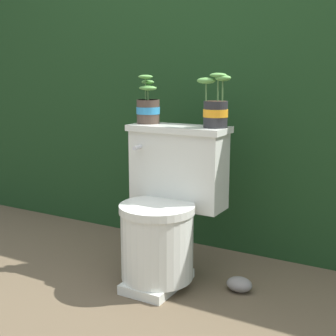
{
  "coord_description": "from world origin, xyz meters",
  "views": [
    {
      "loc": [
        1.0,
        -1.76,
        1.0
      ],
      "look_at": [
        -0.08,
        0.13,
        0.56
      ],
      "focal_mm": 50.0,
      "sensor_mm": 36.0,
      "label": 1
    }
  ],
  "objects_px": {
    "toilet": "(166,210)",
    "garden_stone": "(239,284)",
    "potted_plant_left": "(148,107)",
    "potted_plant_midleft": "(215,108)"
  },
  "relations": [
    {
      "from": "toilet",
      "to": "garden_stone",
      "type": "height_order",
      "value": "toilet"
    },
    {
      "from": "potted_plant_left",
      "to": "potted_plant_midleft",
      "type": "bearing_deg",
      "value": -0.24
    },
    {
      "from": "garden_stone",
      "to": "toilet",
      "type": "bearing_deg",
      "value": -171.87
    },
    {
      "from": "potted_plant_left",
      "to": "garden_stone",
      "type": "height_order",
      "value": "potted_plant_left"
    },
    {
      "from": "toilet",
      "to": "garden_stone",
      "type": "bearing_deg",
      "value": 8.13
    },
    {
      "from": "potted_plant_left",
      "to": "garden_stone",
      "type": "xyz_separation_m",
      "value": [
        0.55,
        -0.08,
        -0.8
      ]
    },
    {
      "from": "potted_plant_left",
      "to": "potted_plant_midleft",
      "type": "xyz_separation_m",
      "value": [
        0.37,
        -0.0,
        0.01
      ]
    },
    {
      "from": "toilet",
      "to": "potted_plant_left",
      "type": "bearing_deg",
      "value": 143.56
    },
    {
      "from": "toilet",
      "to": "potted_plant_midleft",
      "type": "distance_m",
      "value": 0.54
    },
    {
      "from": "potted_plant_left",
      "to": "potted_plant_midleft",
      "type": "distance_m",
      "value": 0.37
    }
  ]
}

